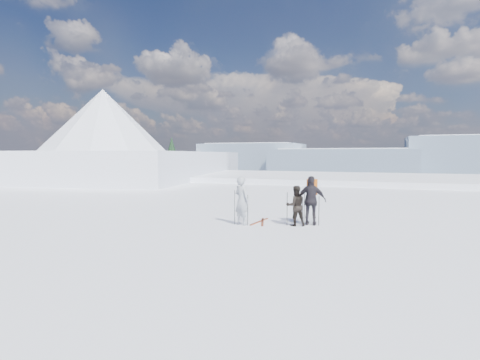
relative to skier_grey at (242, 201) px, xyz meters
The scene contains 9 objects.
lake_basin 27.70m from the skier_grey, 84.45° to the left, with size 820.00×820.00×71.62m.
far_mountain_range 452.56m from the skier_grey, 85.92° to the left, with size 770.00×110.00×53.00m.
near_ridge 35.57m from the skier_grey, 132.80° to the left, with size 31.37×35.68×25.62m.
skier_grey is the anchor object (origin of this frame).
skier_dark 2.08m from the skier_grey, 14.54° to the left, with size 0.75×0.58×1.54m, color black.
skier_pack 2.69m from the skier_grey, 19.44° to the left, with size 1.11×0.46×1.90m, color black.
backpack 3.04m from the skier_grey, 24.47° to the left, with size 0.41×0.23×0.61m, color orange.
ski_poles 1.57m from the skier_grey, 15.10° to the left, with size 3.13×0.94×1.35m.
skis_loose 1.33m from the skier_grey, 55.78° to the left, with size 0.56×1.70×0.03m.
Camera 1 is at (2.43, -10.03, 2.75)m, focal length 28.00 mm.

